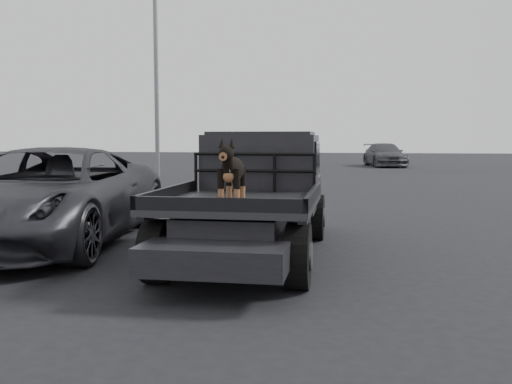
% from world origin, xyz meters
% --- Properties ---
extents(ground, '(120.00, 120.00, 0.00)m').
position_xyz_m(ground, '(0.00, 0.00, 0.00)').
color(ground, black).
rests_on(ground, ground).
extents(flatbed_ute, '(2.00, 5.40, 0.92)m').
position_xyz_m(flatbed_ute, '(-0.64, 1.40, 0.46)').
color(flatbed_ute, black).
rests_on(flatbed_ute, ground).
extents(ute_cab, '(1.72, 1.30, 0.88)m').
position_xyz_m(ute_cab, '(-0.64, 2.35, 1.36)').
color(ute_cab, black).
rests_on(ute_cab, flatbed_ute).
extents(headache_rack, '(1.80, 0.08, 0.55)m').
position_xyz_m(headache_rack, '(-0.64, 1.60, 1.20)').
color(headache_rack, black).
rests_on(headache_rack, flatbed_ute).
extents(dog, '(0.32, 0.60, 0.74)m').
position_xyz_m(dog, '(-0.56, -0.34, 1.29)').
color(dog, black).
rests_on(dog, flatbed_ute).
extents(parked_suv, '(3.15, 5.83, 1.55)m').
position_xyz_m(parked_suv, '(-4.02, 1.80, 0.78)').
color(parked_suv, '#2C2C31').
rests_on(parked_suv, ground).
extents(distant_car_b, '(2.75, 5.03, 1.38)m').
position_xyz_m(distant_car_b, '(2.75, 28.55, 0.69)').
color(distant_car_b, '#434348').
rests_on(distant_car_b, ground).
extents(floodlight_near, '(1.08, 0.28, 12.69)m').
position_xyz_m(floodlight_near, '(-7.10, 15.83, 6.94)').
color(floodlight_near, slate).
rests_on(floodlight_near, ground).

